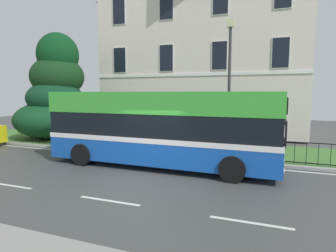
# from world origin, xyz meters

# --- Properties ---
(ground_plane) EXTENTS (60.00, 56.00, 0.18)m
(ground_plane) POSITION_xyz_m (0.00, 0.86, -0.02)
(ground_plane) COLOR #434443
(georgian_townhouse) EXTENTS (15.40, 9.31, 13.26)m
(georgian_townhouse) POSITION_xyz_m (-1.09, 15.15, 6.78)
(georgian_townhouse) COLOR silver
(georgian_townhouse) RESTS_ON ground_plane
(iron_verge_railing) EXTENTS (16.40, 0.04, 0.97)m
(iron_verge_railing) POSITION_xyz_m (-1.09, 4.40, 0.62)
(iron_verge_railing) COLOR black
(iron_verge_railing) RESTS_ON ground_plane
(evergreen_tree) EXTENTS (5.02, 5.02, 7.02)m
(evergreen_tree) POSITION_xyz_m (-9.45, 6.59, 2.91)
(evergreen_tree) COLOR #423328
(evergreen_tree) RESTS_ON ground_plane
(single_decker_bus) EXTENTS (9.95, 2.74, 3.20)m
(single_decker_bus) POSITION_xyz_m (-0.11, 2.46, 1.68)
(single_decker_bus) COLOR #154EB2
(single_decker_bus) RESTS_ON ground_plane
(street_lamp_post) EXTENTS (0.36, 0.24, 6.44)m
(street_lamp_post) POSITION_xyz_m (2.32, 5.12, 3.82)
(street_lamp_post) COLOR #333338
(street_lamp_post) RESTS_ON ground_plane
(litter_bin) EXTENTS (0.54, 0.54, 1.10)m
(litter_bin) POSITION_xyz_m (-5.44, 4.79, 0.67)
(litter_bin) COLOR black
(litter_bin) RESTS_ON ground_plane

